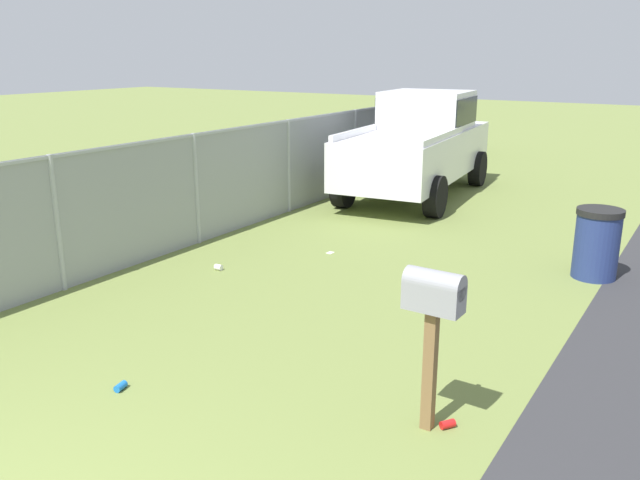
# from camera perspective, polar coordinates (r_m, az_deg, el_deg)

# --- Properties ---
(mailbox) EXTENTS (0.22, 0.45, 1.32)m
(mailbox) POSITION_cam_1_polar(r_m,az_deg,el_deg) (5.00, 9.83, -5.59)
(mailbox) COLOR brown
(mailbox) RESTS_ON ground
(pickup_truck) EXTENTS (5.09, 2.47, 2.09)m
(pickup_truck) POSITION_cam_1_polar(r_m,az_deg,el_deg) (13.73, 8.67, 8.49)
(pickup_truck) COLOR silver
(pickup_truck) RESTS_ON ground
(trash_bin) EXTENTS (0.59, 0.59, 0.93)m
(trash_bin) POSITION_cam_1_polar(r_m,az_deg,el_deg) (9.26, 22.98, -0.27)
(trash_bin) COLOR navy
(trash_bin) RESTS_ON ground
(fence_section) EXTENTS (17.38, 0.07, 1.70)m
(fence_section) POSITION_cam_1_polar(r_m,az_deg,el_deg) (13.09, 0.36, 7.51)
(fence_section) COLOR #9EA3A8
(fence_section) RESTS_ON ground
(litter_cup_midfield_a) EXTENTS (0.08, 0.10, 0.08)m
(litter_cup_midfield_a) POSITION_cam_1_polar(r_m,az_deg,el_deg) (9.04, -8.83, -2.36)
(litter_cup_midfield_a) COLOR white
(litter_cup_midfield_a) RESTS_ON ground
(litter_can_midfield_b) EXTENTS (0.14, 0.12, 0.07)m
(litter_can_midfield_b) POSITION_cam_1_polar(r_m,az_deg,el_deg) (5.47, 11.06, -15.47)
(litter_can_midfield_b) COLOR red
(litter_can_midfield_b) RESTS_ON ground
(litter_wrapper_by_mailbox) EXTENTS (0.12, 0.09, 0.01)m
(litter_wrapper_by_mailbox) POSITION_cam_1_polar(r_m,az_deg,el_deg) (9.70, 0.90, -1.10)
(litter_wrapper_by_mailbox) COLOR silver
(litter_wrapper_by_mailbox) RESTS_ON ground
(litter_can_near_hydrant) EXTENTS (0.13, 0.09, 0.07)m
(litter_can_near_hydrant) POSITION_cam_1_polar(r_m,az_deg,el_deg) (6.16, -16.98, -12.11)
(litter_can_near_hydrant) COLOR blue
(litter_can_near_hydrant) RESTS_ON ground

